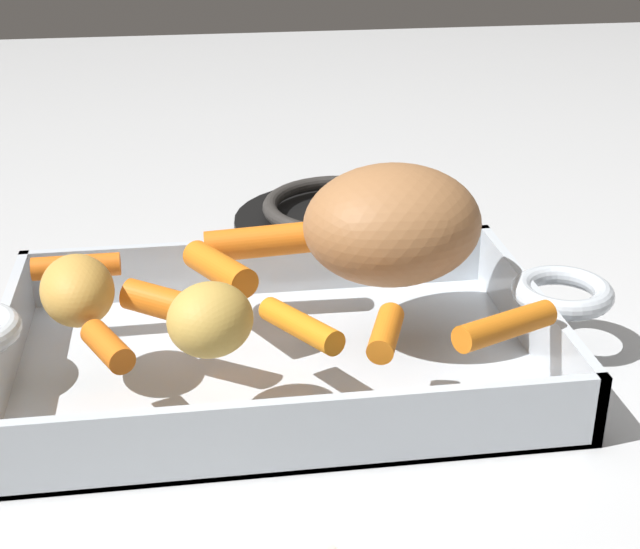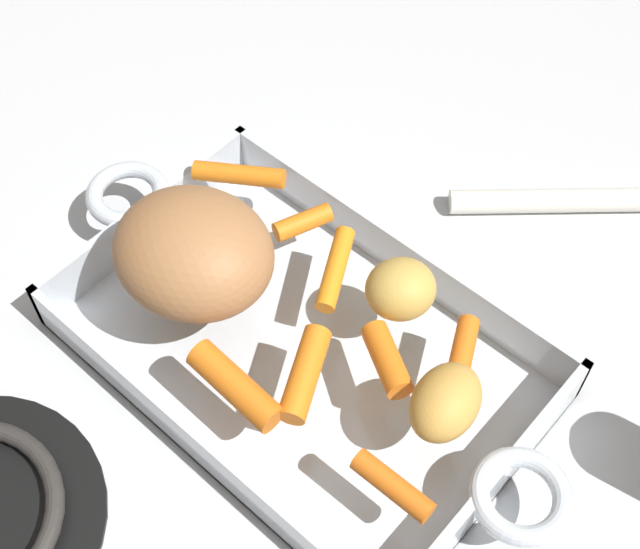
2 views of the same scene
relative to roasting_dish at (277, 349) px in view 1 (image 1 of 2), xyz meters
name	(u,v)px [view 1 (image 1 of 2)]	position (x,y,z in m)	size (l,w,h in m)	color
ground_plane	(278,369)	(0.00, 0.00, -0.01)	(2.25, 2.25, 0.00)	silver
roasting_dish	(277,349)	(0.00, 0.00, 0.00)	(0.43, 0.22, 0.05)	silver
pork_roast	(392,224)	(0.08, 0.02, 0.07)	(0.11, 0.10, 0.07)	#A66F42
baby_carrot_northwest	(386,333)	(0.06, -0.06, 0.04)	(0.02, 0.02, 0.04)	orange
baby_carrot_center_right	(76,266)	(-0.12, 0.05, 0.04)	(0.02, 0.02, 0.06)	orange
baby_carrot_short	(219,268)	(-0.03, 0.03, 0.04)	(0.02, 0.02, 0.07)	orange
baby_carrot_southeast	(166,304)	(-0.07, -0.01, 0.04)	(0.02, 0.02, 0.05)	orange
baby_carrot_northeast	(258,242)	(-0.01, 0.07, 0.04)	(0.02, 0.02, 0.07)	orange
baby_carrot_long	(506,326)	(0.12, -0.06, 0.04)	(0.02, 0.02, 0.07)	orange
baby_carrot_center_left	(300,325)	(0.01, -0.05, 0.04)	(0.01, 0.01, 0.07)	orange
baby_carrot_southwest	(108,346)	(-0.10, -0.06, 0.04)	(0.02, 0.02, 0.04)	orange
potato_near_roast	(77,290)	(-0.12, -0.01, 0.05)	(0.06, 0.04, 0.04)	gold
potato_corner	(210,320)	(-0.04, -0.06, 0.05)	(0.05, 0.05, 0.04)	gold
stove_burner_rear	(341,212)	(0.08, 0.24, -0.01)	(0.19, 0.19, 0.02)	black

